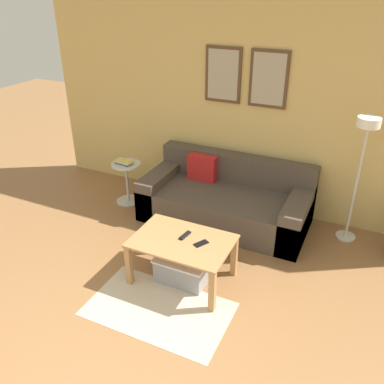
% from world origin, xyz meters
% --- Properties ---
extents(wall_back, '(5.60, 0.09, 2.55)m').
position_xyz_m(wall_back, '(-0.00, 3.50, 1.28)').
color(wall_back, '#D6B76B').
rests_on(wall_back, ground_plane).
extents(area_rug, '(1.27, 0.75, 0.01)m').
position_xyz_m(area_rug, '(-0.10, 1.30, 0.00)').
color(area_rug, '#C1B299').
rests_on(area_rug, ground_plane).
extents(couch, '(1.96, 0.94, 0.73)m').
position_xyz_m(couch, '(-0.12, 3.02, 0.26)').
color(couch, '#4C4238').
rests_on(couch, ground_plane).
extents(coffee_table, '(0.94, 0.63, 0.45)m').
position_xyz_m(coffee_table, '(-0.09, 1.78, 0.37)').
color(coffee_table, '#AD7F4C').
rests_on(coffee_table, ground_plane).
extents(storage_bin, '(0.51, 0.40, 0.25)m').
position_xyz_m(storage_bin, '(-0.08, 1.79, 0.13)').
color(storage_bin, gray).
rests_on(storage_bin, ground_plane).
extents(floor_lamp, '(0.22, 0.51, 1.50)m').
position_xyz_m(floor_lamp, '(1.28, 3.03, 1.11)').
color(floor_lamp, silver).
rests_on(floor_lamp, ground_plane).
extents(side_table, '(0.38, 0.38, 0.55)m').
position_xyz_m(side_table, '(-1.44, 2.87, 0.33)').
color(side_table, silver).
rests_on(side_table, ground_plane).
extents(book_stack, '(0.24, 0.16, 0.05)m').
position_xyz_m(book_stack, '(-1.46, 2.87, 0.57)').
color(book_stack, '#335199').
rests_on(book_stack, side_table).
extents(remote_control, '(0.06, 0.15, 0.02)m').
position_xyz_m(remote_control, '(-0.10, 1.85, 0.46)').
color(remote_control, black).
rests_on(remote_control, coffee_table).
extents(cell_phone, '(0.13, 0.15, 0.01)m').
position_xyz_m(cell_phone, '(0.09, 1.80, 0.46)').
color(cell_phone, black).
rests_on(cell_phone, coffee_table).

